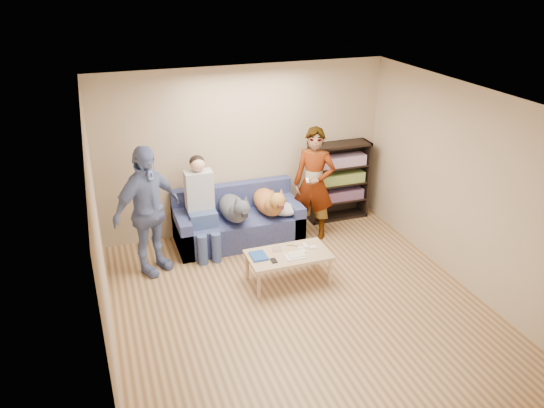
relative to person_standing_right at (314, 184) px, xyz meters
name	(u,v)px	position (x,y,z in m)	size (l,w,h in m)	color
ground	(304,312)	(-0.90, -1.84, -0.87)	(5.00, 5.00, 0.00)	brown
ceiling	(310,104)	(-0.90, -1.84, 1.73)	(5.00, 5.00, 0.00)	white
wall_back	(244,150)	(-0.90, 0.66, 0.43)	(4.50, 4.50, 0.00)	tan
wall_front	(439,359)	(-0.90, -4.34, 0.43)	(4.50, 4.50, 0.00)	tan
wall_left	(100,249)	(-3.15, -1.84, 0.43)	(5.00, 5.00, 0.00)	tan
wall_right	(472,192)	(1.35, -1.84, 0.43)	(5.00, 5.00, 0.00)	tan
blanket	(286,209)	(-0.44, 0.03, -0.37)	(0.45, 0.38, 0.16)	#AFAFB4
person_standing_right	(314,184)	(0.00, 0.00, 0.00)	(0.64, 0.42, 1.75)	slate
person_standing_left	(147,211)	(-2.52, -0.23, 0.04)	(1.07, 0.44, 1.82)	#6979A9
held_controller	(307,180)	(-0.20, -0.20, 0.16)	(0.04, 0.12, 0.03)	white
notebook_blue	(259,256)	(-1.23, -1.07, -0.44)	(0.20, 0.26, 0.03)	#1B4899
papers	(295,256)	(-0.78, -1.22, -0.45)	(0.26, 0.20, 0.01)	silver
magazine	(296,254)	(-0.75, -1.20, -0.43)	(0.22, 0.17, 0.01)	beige
camera_silver	(277,249)	(-0.95, -1.00, -0.43)	(0.11, 0.06, 0.05)	silver
controller_a	(305,246)	(-0.55, -1.02, -0.44)	(0.04, 0.13, 0.03)	white
controller_b	(313,248)	(-0.47, -1.10, -0.44)	(0.09, 0.06, 0.03)	white
headphone_cup_a	(303,251)	(-0.63, -1.14, -0.44)	(0.07, 0.07, 0.02)	white
headphone_cup_b	(301,248)	(-0.63, -1.06, -0.44)	(0.07, 0.07, 0.02)	silver
pen_orange	(291,259)	(-0.85, -1.28, -0.45)	(0.01, 0.01, 0.14)	orange
pen_black	(292,246)	(-0.71, -0.94, -0.45)	(0.01, 0.01, 0.14)	black
wallet	(274,261)	(-1.08, -1.24, -0.45)	(0.07, 0.12, 0.01)	black
sofa	(238,223)	(-1.15, 0.25, -0.59)	(1.90, 0.85, 0.82)	#515B93
person_seated	(201,202)	(-1.72, 0.13, -0.10)	(0.40, 0.73, 1.47)	#3E5A88
dog_gray	(235,209)	(-1.24, 0.06, -0.25)	(0.38, 1.24, 0.55)	#51535C
dog_tan	(269,202)	(-0.68, 0.11, -0.25)	(0.39, 1.15, 0.56)	#BE773A
coffee_table	(288,257)	(-0.83, -1.12, -0.50)	(1.10, 0.60, 0.42)	tan
bookshelf	(338,179)	(0.65, 0.49, -0.19)	(1.00, 0.34, 1.30)	black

